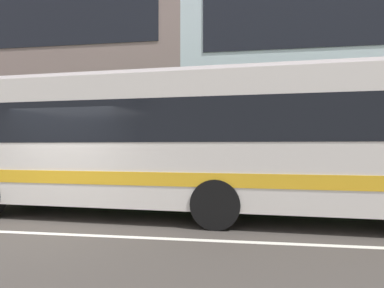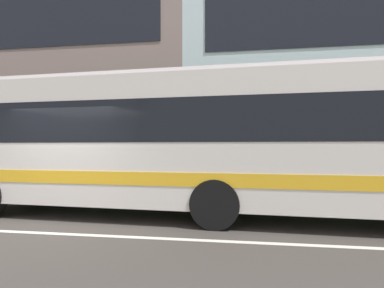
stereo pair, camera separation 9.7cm
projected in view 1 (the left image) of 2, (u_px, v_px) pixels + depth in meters
name	position (u px, v px, depth m)	size (l,w,h in m)	color
ground_plane	(33.00, 233.00, 6.69)	(160.00, 160.00, 0.00)	#413C37
lane_centre_line	(33.00, 233.00, 6.69)	(60.00, 0.16, 0.01)	silver
hedge_row_far	(241.00, 182.00, 11.39)	(22.28, 1.10, 1.05)	#2F732A
apartment_block_left	(3.00, 68.00, 21.49)	(23.85, 9.24, 12.96)	gray
transit_bus	(193.00, 139.00, 8.30)	(11.51, 3.18, 3.30)	silver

